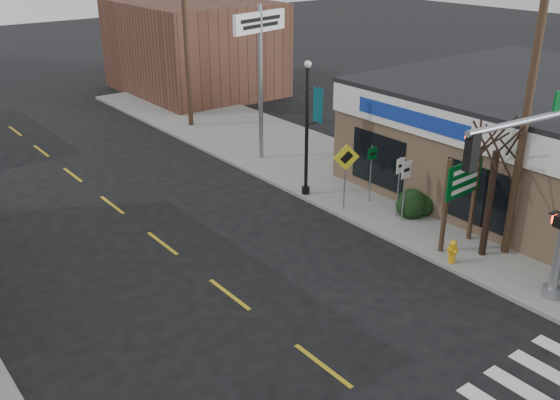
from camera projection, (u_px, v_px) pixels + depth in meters
sidewalk_right at (342, 174)px, 26.35m from camera, size 6.00×38.00×0.13m
center_line at (229, 294)px, 17.68m from camera, size 0.12×56.00×0.01m
bldg_distant_right at (194, 47)px, 39.30m from camera, size 8.00×10.00×5.60m
traffic_signal_pole at (560, 184)px, 15.56m from camera, size 4.70×0.38×5.96m
guide_sign at (463, 188)px, 19.42m from camera, size 1.77×0.14×3.09m
fire_hydrant at (453, 250)px, 18.97m from camera, size 0.24×0.24×0.76m
ped_crossing_sign at (346, 165)px, 22.09m from camera, size 0.98×0.07×2.51m
lamp_post at (308, 119)px, 23.05m from camera, size 0.67×0.52×5.13m
dance_center_sign at (260, 44)px, 26.13m from camera, size 3.12×0.19×6.62m
bare_tree at (500, 131)px, 18.04m from camera, size 2.56×2.56×5.12m
shrub_back at (411, 204)px, 22.18m from camera, size 1.12×1.12×0.84m
utility_pole_near at (527, 110)px, 17.98m from camera, size 1.56×0.23×8.96m
utility_pole_far at (185, 25)px, 30.81m from camera, size 1.74×0.26×9.99m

